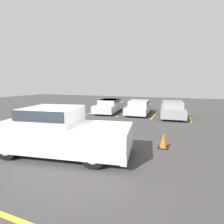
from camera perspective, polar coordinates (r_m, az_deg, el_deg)
The scene contains 10 objects.
ground_plane at distance 6.66m, azimuth -7.18°, elevation -15.04°, with size 60.00×60.00×0.00m, color #423F3F.
stall_stripe_a at distance 17.42m, azimuth -5.25°, elevation 0.26°, with size 0.12×4.16×0.01m, color yellow.
stall_stripe_b at distance 16.35m, azimuth 3.74°, elevation -0.31°, with size 0.12×4.16×0.01m, color yellow.
stall_stripe_c at distance 15.74m, azimuth 13.70°, elevation -0.94°, with size 0.12×4.16×0.01m, color yellow.
stall_stripe_d at distance 15.63m, azimuth 24.12°, elevation -1.57°, with size 0.12×4.16×0.01m, color yellow.
pickup_truck at distance 7.09m, azimuth -16.64°, elevation -6.07°, with size 5.74×2.91×1.84m.
parked_sedan_a at distance 16.79m, azimuth -0.90°, elevation 2.19°, with size 2.25×4.84×1.22m.
parked_sedan_b at distance 15.92m, azimuth 8.76°, elevation 1.69°, with size 2.05×4.30×1.22m.
parked_sedan_c at distance 15.31m, azimuth 19.05°, elevation 1.09°, with size 2.23×4.78×1.27m.
traffic_cone at distance 7.86m, azimuth 16.47°, elevation -9.06°, with size 0.41×0.41×0.67m.
Camera 1 is at (2.94, -5.31, 2.74)m, focal length 28.00 mm.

